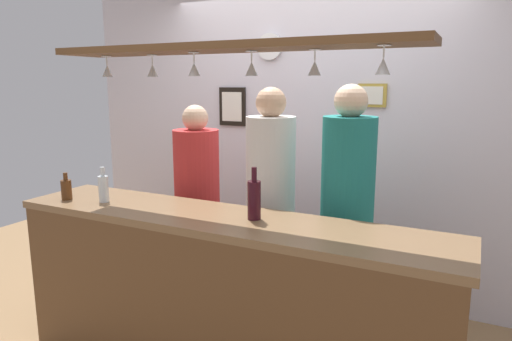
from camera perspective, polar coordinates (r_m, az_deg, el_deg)
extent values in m
cube|color=silver|center=(3.88, 6.60, 3.69)|extent=(4.40, 0.06, 2.60)
cube|color=brown|center=(2.65, -4.36, -6.27)|extent=(2.70, 0.55, 0.04)
cube|color=brown|center=(2.65, -7.15, -18.37)|extent=(2.65, 0.04, 0.98)
cube|color=brown|center=(2.58, -4.09, 15.16)|extent=(2.20, 0.36, 0.04)
cylinder|color=silver|center=(3.13, -18.28, 13.47)|extent=(0.06, 0.06, 0.00)
cylinder|color=silver|center=(3.13, -18.25, 12.97)|extent=(0.01, 0.01, 0.06)
cone|color=silver|center=(3.13, -18.17, 11.78)|extent=(0.07, 0.07, 0.08)
cylinder|color=silver|center=(2.94, -12.94, 13.94)|extent=(0.06, 0.06, 0.00)
cylinder|color=silver|center=(2.93, -12.91, 13.40)|extent=(0.01, 0.01, 0.06)
cone|color=silver|center=(2.93, -12.86, 12.14)|extent=(0.07, 0.07, 0.08)
cylinder|color=silver|center=(2.65, -7.83, 14.46)|extent=(0.06, 0.06, 0.00)
cylinder|color=silver|center=(2.65, -7.81, 13.86)|extent=(0.01, 0.01, 0.06)
cone|color=silver|center=(2.65, -7.78, 12.46)|extent=(0.07, 0.07, 0.08)
cylinder|color=silver|center=(2.52, -0.57, 14.75)|extent=(0.06, 0.06, 0.00)
cylinder|color=silver|center=(2.51, -0.56, 14.12)|extent=(0.01, 0.01, 0.06)
cone|color=silver|center=(2.51, -0.56, 12.64)|extent=(0.07, 0.07, 0.08)
cylinder|color=silver|center=(2.41, 7.42, 14.82)|extent=(0.06, 0.06, 0.00)
cylinder|color=silver|center=(2.41, 7.40, 14.17)|extent=(0.01, 0.01, 0.06)
cone|color=silver|center=(2.41, 7.37, 12.63)|extent=(0.07, 0.07, 0.08)
cylinder|color=silver|center=(2.20, 15.80, 14.88)|extent=(0.06, 0.06, 0.00)
cylinder|color=silver|center=(2.20, 15.76, 14.17)|extent=(0.01, 0.01, 0.06)
cone|color=silver|center=(2.20, 15.67, 12.48)|extent=(0.07, 0.07, 0.08)
cube|color=#2D334C|center=(3.64, -7.18, -11.75)|extent=(0.17, 0.18, 0.77)
cylinder|color=red|center=(3.43, -7.47, -0.51)|extent=(0.34, 0.34, 0.67)
sphere|color=beige|center=(3.37, -7.64, 6.55)|extent=(0.19, 0.19, 0.19)
cube|color=#2D334C|center=(3.35, 1.76, -13.13)|extent=(0.17, 0.18, 0.84)
cylinder|color=white|center=(3.12, 1.84, 0.11)|extent=(0.34, 0.34, 0.73)
sphere|color=tan|center=(3.06, 1.90, 8.53)|extent=(0.21, 0.21, 0.21)
cube|color=#2D334C|center=(3.18, 10.94, -14.60)|extent=(0.17, 0.18, 0.85)
cylinder|color=#1E7A75|center=(2.93, 11.50, -0.51)|extent=(0.34, 0.34, 0.74)
sphere|color=beige|center=(2.88, 11.85, 8.54)|extent=(0.21, 0.21, 0.21)
cylinder|color=#512D14|center=(3.25, -22.71, -2.26)|extent=(0.07, 0.07, 0.13)
cylinder|color=#512D14|center=(3.23, -22.83, -0.70)|extent=(0.03, 0.03, 0.05)
cylinder|color=silver|center=(3.10, -18.60, -2.23)|extent=(0.06, 0.06, 0.17)
cylinder|color=silver|center=(3.07, -18.73, -0.14)|extent=(0.03, 0.03, 0.06)
cylinder|color=#380F19|center=(2.56, -0.23, -3.76)|extent=(0.08, 0.08, 0.22)
cylinder|color=#380F19|center=(2.53, -0.23, -0.47)|extent=(0.03, 0.03, 0.08)
cube|color=#B29338|center=(3.66, 14.38, 9.13)|extent=(0.22, 0.02, 0.18)
cube|color=white|center=(3.65, 14.34, 9.12)|extent=(0.17, 0.01, 0.14)
cube|color=black|center=(4.11, -2.98, 8.02)|extent=(0.26, 0.02, 0.34)
cube|color=white|center=(4.10, -3.06, 8.01)|extent=(0.20, 0.01, 0.26)
cylinder|color=white|center=(3.94, 1.74, 15.29)|extent=(0.22, 0.03, 0.22)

